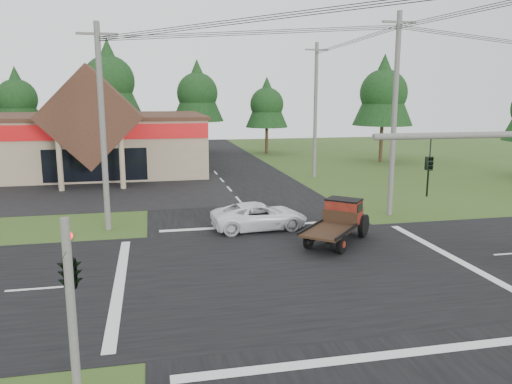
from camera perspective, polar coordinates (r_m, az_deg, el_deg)
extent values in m
plane|color=#324E1B|center=(20.49, 4.84, -8.88)|extent=(120.00, 120.00, 0.00)
cube|color=black|center=(20.49, 4.84, -8.85)|extent=(12.00, 120.00, 0.02)
cube|color=black|center=(20.49, 4.84, -8.85)|extent=(120.00, 12.00, 0.02)
cube|color=black|center=(38.98, -24.10, -0.20)|extent=(28.00, 14.00, 0.02)
cube|color=#988D67|center=(49.73, -23.99, 4.95)|extent=(30.00, 15.00, 5.00)
cube|color=#3E2519|center=(49.56, -24.22, 7.88)|extent=(30.40, 15.40, 0.30)
cube|color=#B00D0F|center=(42.27, -26.24, 6.04)|extent=(30.00, 0.12, 1.20)
cube|color=#3E2519|center=(40.20, -18.33, 8.13)|extent=(7.78, 4.00, 7.78)
cylinder|color=#988D67|center=(39.10, -21.51, 2.99)|extent=(0.40, 0.40, 4.00)
cylinder|color=#988D67|center=(38.61, -15.05, 3.28)|extent=(0.40, 0.40, 4.00)
cube|color=black|center=(41.50, -17.87, 2.95)|extent=(8.00, 0.08, 2.60)
imported|color=black|center=(12.93, 19.12, 1.66)|extent=(0.16, 0.20, 1.00)
cylinder|color=#595651|center=(12.07, -20.31, -12.98)|extent=(0.20, 0.20, 4.40)
imported|color=black|center=(11.75, -20.67, -5.87)|extent=(0.53, 2.48, 1.00)
sphere|color=#FF0C0C|center=(11.84, -20.63, -4.73)|extent=(0.18, 0.18, 0.18)
cylinder|color=#595651|center=(26.59, -17.12, 6.86)|extent=(0.30, 0.30, 10.50)
cube|color=#595651|center=(26.69, -17.71, 16.85)|extent=(2.00, 0.12, 0.12)
cylinder|color=#595651|center=(29.76, 15.53, 8.31)|extent=(0.30, 0.30, 11.50)
cube|color=#595651|center=(29.99, 16.06, 18.17)|extent=(2.00, 0.12, 0.12)
cylinder|color=#595651|center=(42.68, 6.81, 9.14)|extent=(0.30, 0.30, 11.20)
cube|color=#595651|center=(42.82, 6.96, 15.85)|extent=(2.00, 0.12, 0.12)
cylinder|color=#332316|center=(62.33, -25.30, 5.20)|extent=(0.36, 0.36, 3.50)
cone|color=black|center=(62.11, -25.69, 9.83)|extent=(5.60, 5.60, 6.60)
sphere|color=black|center=(62.11, -25.67, 9.56)|extent=(4.40, 4.40, 4.40)
cylinder|color=#332316|center=(59.77, -16.16, 6.12)|extent=(0.36, 0.36, 4.55)
cone|color=black|center=(59.62, -16.50, 12.42)|extent=(7.28, 7.28, 8.58)
sphere|color=black|center=(59.60, -16.48, 12.04)|extent=(5.72, 5.72, 5.72)
cylinder|color=#332316|center=(60.90, -6.60, 6.24)|extent=(0.36, 0.36, 3.85)
cone|color=black|center=(60.69, -6.72, 11.47)|extent=(6.16, 6.16, 7.26)
sphere|color=black|center=(60.69, -6.71, 11.16)|extent=(4.84, 4.84, 4.84)
cylinder|color=#332316|center=(60.24, 1.22, 5.92)|extent=(0.36, 0.36, 3.15)
cone|color=black|center=(60.00, 1.24, 10.25)|extent=(5.04, 5.04, 5.94)
sphere|color=black|center=(60.01, 1.24, 9.99)|extent=(3.96, 3.96, 3.96)
cylinder|color=#332316|center=(54.12, 14.10, 5.38)|extent=(0.36, 0.36, 3.85)
cone|color=black|center=(53.89, 14.38, 11.27)|extent=(6.16, 6.16, 7.26)
sphere|color=black|center=(53.88, 14.37, 10.92)|extent=(4.84, 4.84, 4.84)
imported|color=white|center=(26.26, 0.40, -2.76)|extent=(5.21, 2.69, 1.41)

